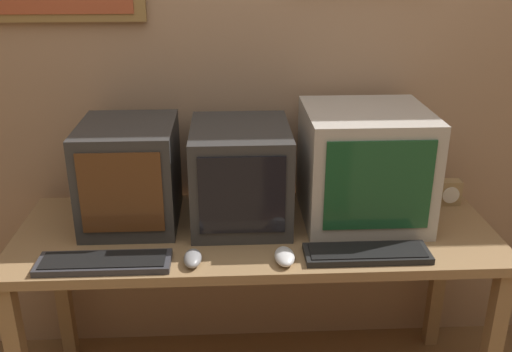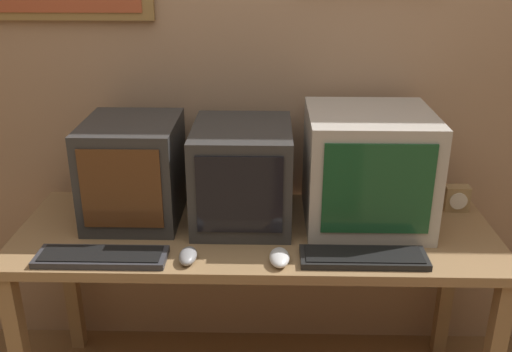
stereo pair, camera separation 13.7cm
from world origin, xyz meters
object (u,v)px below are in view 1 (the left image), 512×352
(monitor_center, at_px, (241,174))
(keyboard_main, at_px, (104,262))
(desk_clock, at_px, (448,192))
(mouse_far_corner, at_px, (285,256))
(monitor_right, at_px, (364,165))
(keyboard_side, at_px, (367,253))
(monitor_left, at_px, (130,174))
(mouse_near_keyboard, at_px, (193,258))

(monitor_center, distance_m, keyboard_main, 0.59)
(desk_clock, bearing_deg, mouse_far_corner, -149.17)
(monitor_center, relative_size, monitor_right, 0.95)
(desk_clock, bearing_deg, keyboard_side, -136.57)
(keyboard_side, relative_size, mouse_far_corner, 3.54)
(monitor_left, bearing_deg, mouse_near_keyboard, -53.77)
(monitor_right, xyz_separation_m, mouse_far_corner, (-0.33, -0.33, -0.19))
(desk_clock, bearing_deg, mouse_near_keyboard, -157.55)
(monitor_left, bearing_deg, keyboard_side, -20.78)
(keyboard_main, bearing_deg, mouse_near_keyboard, 0.03)
(monitor_right, height_order, keyboard_side, monitor_right)
(mouse_near_keyboard, relative_size, desk_clock, 1.10)
(monitor_center, bearing_deg, keyboard_side, -36.24)
(monitor_left, xyz_separation_m, keyboard_main, (-0.05, -0.33, -0.18))
(monitor_left, bearing_deg, monitor_right, -0.52)
(mouse_near_keyboard, bearing_deg, monitor_center, 62.47)
(keyboard_main, xyz_separation_m, desk_clock, (1.30, 0.42, 0.04))
(keyboard_main, bearing_deg, monitor_left, 81.66)
(mouse_far_corner, bearing_deg, keyboard_main, 179.66)
(keyboard_side, bearing_deg, desk_clock, 43.43)
(monitor_left, xyz_separation_m, keyboard_side, (0.83, -0.31, -0.18))
(mouse_near_keyboard, distance_m, mouse_far_corner, 0.30)
(monitor_right, height_order, mouse_far_corner, monitor_right)
(mouse_far_corner, height_order, desk_clock, desk_clock)
(keyboard_side, distance_m, mouse_near_keyboard, 0.59)
(keyboard_main, relative_size, mouse_far_corner, 3.66)
(monitor_left, relative_size, keyboard_main, 0.90)
(monitor_center, distance_m, mouse_far_corner, 0.39)
(keyboard_side, xyz_separation_m, mouse_near_keyboard, (-0.58, -0.02, 0.01))
(keyboard_side, distance_m, desk_clock, 0.58)
(keyboard_side, bearing_deg, mouse_near_keyboard, -178.43)
(monitor_left, xyz_separation_m, mouse_far_corner, (0.55, -0.33, -0.17))
(monitor_center, bearing_deg, monitor_left, 178.88)
(monitor_right, xyz_separation_m, keyboard_main, (-0.92, -0.32, -0.20))
(monitor_right, distance_m, mouse_far_corner, 0.50)
(monitor_center, height_order, monitor_right, monitor_right)
(monitor_right, bearing_deg, keyboard_side, -98.46)
(monitor_left, distance_m, keyboard_side, 0.90)
(monitor_center, relative_size, keyboard_main, 0.98)
(monitor_center, xyz_separation_m, mouse_near_keyboard, (-0.17, -0.32, -0.17))
(mouse_far_corner, bearing_deg, monitor_center, 112.72)
(keyboard_main, height_order, mouse_near_keyboard, mouse_near_keyboard)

